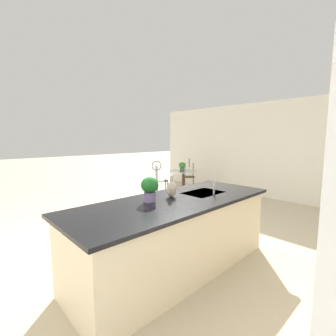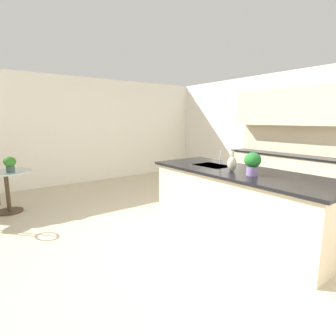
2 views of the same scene
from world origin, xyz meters
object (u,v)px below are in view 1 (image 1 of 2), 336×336
object	(u,v)px
bistro_table	(183,181)
chair_by_island	(189,173)
chair_near_window	(160,177)
potted_plant_on_table	(182,166)
potted_plant_counter_near	(150,188)
vase_on_counter	(171,189)

from	to	relation	value
bistro_table	chair_by_island	distance (m)	0.75
bistro_table	chair_near_window	xyz separation A→B (m)	(0.53, -0.43, 0.13)
potted_plant_on_table	potted_plant_counter_near	distance (m)	3.97
bistro_table	potted_plant_on_table	world-z (taller)	potted_plant_on_table
potted_plant_counter_near	vase_on_counter	bearing A→B (deg)	177.21
chair_by_island	potted_plant_counter_near	bearing A→B (deg)	35.67
bistro_table	potted_plant_on_table	bearing A→B (deg)	30.73
chair_by_island	potted_plant_counter_near	xyz separation A→B (m)	(3.92, 2.82, 0.52)
potted_plant_counter_near	vase_on_counter	world-z (taller)	potted_plant_counter_near
chair_by_island	potted_plant_counter_near	size ratio (longest dim) A/B	3.47
chair_near_window	chair_by_island	world-z (taller)	same
chair_by_island	potted_plant_on_table	xyz separation A→B (m)	(0.77, 0.41, 0.32)
chair_near_window	potted_plant_counter_near	distance (m)	4.02
bistro_table	chair_by_island	xyz separation A→B (m)	(-0.65, -0.34, 0.13)
vase_on_counter	chair_by_island	bearing A→B (deg)	-141.60
potted_plant_on_table	bistro_table	bearing A→B (deg)	-149.27
chair_near_window	potted_plant_on_table	bearing A→B (deg)	129.46
chair_by_island	vase_on_counter	size ratio (longest dim) A/B	3.62
bistro_table	chair_near_window	size ratio (longest dim) A/B	0.77
potted_plant_counter_near	chair_by_island	bearing A→B (deg)	-144.33
chair_near_window	potted_plant_counter_near	bearing A→B (deg)	46.71
bistro_table	chair_by_island	size ratio (longest dim) A/B	0.77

